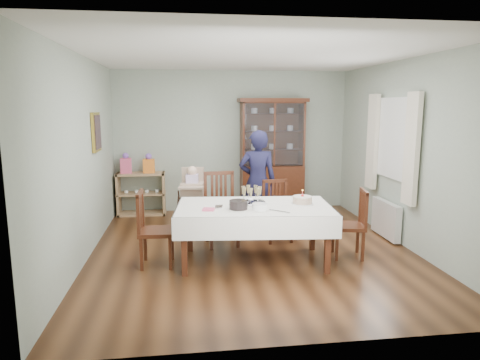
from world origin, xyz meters
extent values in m
plane|color=#593319|center=(0.00, 0.00, 0.00)|extent=(5.00, 5.00, 0.00)
plane|color=#9EAA99|center=(0.00, 2.50, 1.35)|extent=(4.50, 0.00, 4.50)
plane|color=#9EAA99|center=(-2.25, 0.00, 1.35)|extent=(0.00, 5.00, 5.00)
plane|color=#9EAA99|center=(2.25, 0.00, 1.35)|extent=(0.00, 5.00, 5.00)
plane|color=white|center=(0.00, 0.00, 2.70)|extent=(5.00, 5.00, 0.00)
cube|color=#461E11|center=(-0.05, -0.46, 0.72)|extent=(1.99, 1.22, 0.06)
cube|color=silver|center=(-0.05, -0.46, 0.76)|extent=(2.10, 1.33, 0.01)
cube|color=#461E11|center=(0.75, 2.26, 0.45)|extent=(1.20, 0.45, 0.90)
cube|color=white|center=(0.75, 2.07, 1.50)|extent=(1.12, 0.01, 1.16)
cube|color=#461E11|center=(0.75, 2.26, 2.14)|extent=(1.30, 0.48, 0.07)
cube|color=tan|center=(-1.75, 2.28, 0.02)|extent=(0.90, 0.38, 0.04)
cube|color=tan|center=(-1.75, 2.28, 0.40)|extent=(0.90, 0.38, 0.03)
cube|color=tan|center=(-1.75, 2.28, 0.78)|extent=(0.90, 0.38, 0.04)
cube|color=tan|center=(-2.17, 2.28, 0.40)|extent=(0.04, 0.38, 0.80)
cube|color=tan|center=(-1.33, 2.28, 0.40)|extent=(0.04, 0.38, 0.80)
cube|color=gold|center=(-2.22, 0.80, 1.65)|extent=(0.04, 0.48, 0.58)
cube|color=white|center=(2.22, 0.30, 1.55)|extent=(0.04, 1.02, 1.22)
cube|color=silver|center=(2.16, -0.32, 1.45)|extent=(0.07, 0.30, 1.55)
cube|color=silver|center=(2.16, 0.92, 1.45)|extent=(0.07, 0.30, 1.55)
cube|color=white|center=(2.16, 0.30, 0.30)|extent=(0.10, 0.80, 0.55)
cube|color=#461E11|center=(-0.40, 0.30, 0.49)|extent=(0.53, 0.53, 0.05)
cube|color=#461E11|center=(-0.42, 0.52, 0.78)|extent=(0.46, 0.09, 0.56)
cube|color=#461E11|center=(0.46, 0.39, 0.42)|extent=(0.44, 0.44, 0.05)
cube|color=#461E11|center=(0.45, 0.57, 0.67)|extent=(0.39, 0.07, 0.48)
cube|color=#461E11|center=(-1.30, -0.42, 0.45)|extent=(0.46, 0.46, 0.05)
cube|color=#461E11|center=(-1.50, -0.41, 0.71)|extent=(0.06, 0.42, 0.51)
cube|color=#461E11|center=(1.25, -0.44, 0.43)|extent=(0.49, 0.49, 0.05)
cube|color=#461E11|center=(1.44, -0.47, 0.68)|extent=(0.11, 0.40, 0.49)
imported|color=black|center=(0.24, 0.92, 0.83)|extent=(0.64, 0.45, 1.66)
cube|color=tan|center=(-0.81, 1.00, 0.69)|extent=(0.39, 0.36, 0.25)
cube|color=tan|center=(-0.81, 1.00, 0.90)|extent=(0.36, 0.11, 0.29)
cube|color=tan|center=(-0.81, 1.00, 0.78)|extent=(0.40, 0.21, 0.03)
cube|color=silver|center=(-0.81, 1.00, 0.86)|extent=(0.21, 0.17, 0.19)
sphere|color=beige|center=(-0.81, 1.00, 1.01)|extent=(0.16, 0.16, 0.16)
cylinder|color=silver|center=(-0.06, -0.32, 0.77)|extent=(0.37, 0.37, 0.01)
torus|color=silver|center=(-0.06, -0.32, 0.78)|extent=(0.37, 0.37, 0.01)
cylinder|color=white|center=(0.59, -0.47, 0.77)|extent=(0.29, 0.29, 0.02)
cylinder|color=brown|center=(0.59, -0.47, 0.82)|extent=(0.25, 0.25, 0.09)
cylinder|color=silver|center=(0.59, -0.47, 0.87)|extent=(0.25, 0.25, 0.01)
cylinder|color=#F24C4C|center=(0.59, -0.47, 0.91)|extent=(0.01, 0.01, 0.07)
sphere|color=yellow|center=(0.59, -0.47, 0.95)|extent=(0.02, 0.02, 0.02)
cylinder|color=black|center=(-0.27, -0.62, 0.82)|extent=(0.29, 0.29, 0.11)
cylinder|color=white|center=(-0.02, -0.72, 0.80)|extent=(0.26, 0.26, 0.08)
cube|color=#DE5177|center=(-0.65, -0.63, 0.77)|extent=(0.17, 0.17, 0.02)
cube|color=silver|center=(0.21, -0.82, 0.77)|extent=(0.23, 0.21, 0.01)
cube|color=#DE5177|center=(-2.01, 2.26, 0.94)|extent=(0.22, 0.15, 0.28)
sphere|color=#E533B2|center=(-2.01, 2.26, 1.13)|extent=(0.11, 0.11, 0.11)
cube|color=orange|center=(-1.59, 2.26, 0.93)|extent=(0.21, 0.16, 0.26)
sphere|color=#E533B2|center=(-1.59, 2.26, 1.11)|extent=(0.12, 0.12, 0.12)
camera|label=1|loc=(-0.93, -5.79, 2.04)|focal=32.00mm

